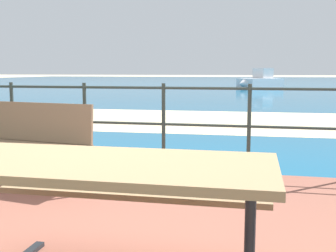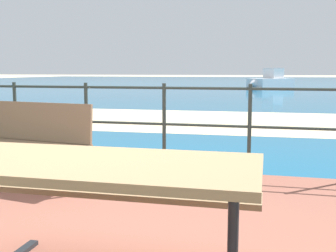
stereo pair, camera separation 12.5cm
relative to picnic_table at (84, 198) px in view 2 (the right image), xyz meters
name	(u,v)px [view 2 (the right image)]	position (x,y,z in m)	size (l,w,h in m)	color
sea_water	(259,84)	(-0.35, 40.49, -0.65)	(90.00, 90.00, 0.01)	#145B84
beach_strip	(221,121)	(-0.35, 8.71, -0.65)	(54.00, 4.83, 0.01)	beige
picnic_table	(84,198)	(0.00, 0.00, 0.00)	(1.67, 1.42, 0.78)	#8C704C
park_bench	(24,135)	(-1.70, 2.12, -0.07)	(1.63, 0.66, 0.87)	#7A6047
railing_fence	(164,118)	(-0.35, 2.91, 0.05)	(5.94, 0.04, 1.06)	#2D3833
boat_near	(271,81)	(0.78, 29.96, -0.17)	(3.43, 3.90, 1.43)	silver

